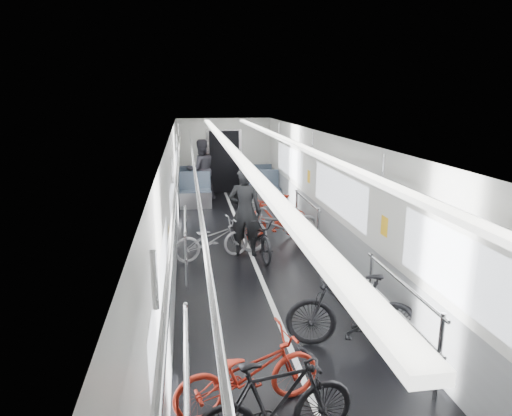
{
  "coord_description": "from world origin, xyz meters",
  "views": [
    {
      "loc": [
        -1.21,
        -7.74,
        3.13
      ],
      "look_at": [
        0.0,
        0.18,
        1.13
      ],
      "focal_mm": 32.0,
      "sensor_mm": 36.0,
      "label": 1
    }
  ],
  "objects": [
    {
      "name": "bike_left_far",
      "position": [
        -0.79,
        0.73,
        0.4
      ],
      "size": [
        1.6,
        0.92,
        0.79
      ],
      "primitive_type": "imported",
      "rotation": [
        0.0,
        0.0,
        1.85
      ],
      "color": "#A4A4A8",
      "rests_on": "floor"
    },
    {
      "name": "person_seated",
      "position": [
        -0.79,
        6.06,
        0.92
      ],
      "size": [
        1.04,
        0.9,
        1.83
      ],
      "primitive_type": "imported",
      "rotation": [
        0.0,
        0.0,
        3.4
      ],
      "color": "#2F2E36",
      "rests_on": "floor"
    },
    {
      "name": "bike_left_near",
      "position": [
        -0.68,
        -3.73,
        0.41
      ],
      "size": [
        1.64,
        0.89,
        0.82
      ],
      "primitive_type": "imported",
      "rotation": [
        0.0,
        0.0,
        1.8
      ],
      "color": "#B02515",
      "rests_on": "floor"
    },
    {
      "name": "bike_right_far",
      "position": [
        0.66,
        1.82,
        0.49
      ],
      "size": [
        1.69,
        0.74,
        0.98
      ],
      "primitive_type": "imported",
      "rotation": [
        0.0,
        0.0,
        -1.39
      ],
      "color": "#A52414",
      "rests_on": "floor"
    },
    {
      "name": "bike_right_near",
      "position": [
        0.77,
        -2.76,
        0.5
      ],
      "size": [
        1.72,
        0.85,
        1.0
      ],
      "primitive_type": "imported",
      "rotation": [
        0.0,
        0.0,
        -1.81
      ],
      "color": "black",
      "rests_on": "floor"
    },
    {
      "name": "bike_aisle",
      "position": [
        0.15,
        0.75,
        0.43
      ],
      "size": [
        0.75,
        1.69,
        0.86
      ],
      "primitive_type": "imported",
      "rotation": [
        0.0,
        0.0,
        0.11
      ],
      "color": "black",
      "rests_on": "floor"
    },
    {
      "name": "bike_left_mid",
      "position": [
        -0.52,
        -4.33,
        0.47
      ],
      "size": [
        1.6,
        0.72,
        0.93
      ],
      "primitive_type": "imported",
      "rotation": [
        0.0,
        0.0,
        1.76
      ],
      "color": "black",
      "rests_on": "floor"
    },
    {
      "name": "bike_right_mid",
      "position": [
        0.66,
        1.16,
        0.49
      ],
      "size": [
        1.99,
        1.18,
        0.99
      ],
      "primitive_type": "imported",
      "rotation": [
        0.0,
        0.0,
        -1.27
      ],
      "color": "#A1A1A5",
      "rests_on": "floor"
    },
    {
      "name": "car_shell",
      "position": [
        0.0,
        1.78,
        1.13
      ],
      "size": [
        3.02,
        14.01,
        2.41
      ],
      "color": "black",
      "rests_on": "ground"
    },
    {
      "name": "person_standing",
      "position": [
        -0.12,
        0.85,
        0.89
      ],
      "size": [
        0.73,
        0.57,
        1.79
      ],
      "primitive_type": "imported",
      "rotation": [
        0.0,
        0.0,
        2.9
      ],
      "color": "black",
      "rests_on": "floor"
    }
  ]
}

